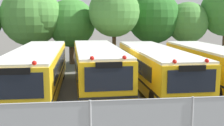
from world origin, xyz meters
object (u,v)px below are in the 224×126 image
tree_4 (154,17)px  tree_5 (189,23)px  school_bus_3 (210,65)px  tree_2 (71,23)px  tree_1 (33,16)px  school_bus_1 (97,67)px  school_bus_0 (38,69)px  school_bus_2 (155,67)px  tree_3 (116,11)px

tree_4 → tree_5: 3.35m
school_bus_3 → tree_2: size_ratio=1.62×
tree_1 → tree_2: (3.18, 0.60, -0.54)m
school_bus_1 → tree_1: bearing=-64.3°
tree_5 → school_bus_3: bearing=-104.3°
tree_1 → tree_2: bearing=10.6°
school_bus_1 → tree_5: bearing=-135.3°
tree_2 → tree_4: 7.63m
school_bus_0 → school_bus_2: school_bus_0 is taller
school_bus_0 → tree_1: bearing=-80.1°
tree_3 → school_bus_3: bearing=-57.4°
tree_3 → tree_2: bearing=147.0°
school_bus_1 → tree_4: tree_4 is taller
school_bus_0 → school_bus_3: (10.06, 0.31, -0.03)m
school_bus_3 → tree_3: 9.43m
school_bus_0 → tree_4: size_ratio=1.64×
school_bus_0 → tree_4: (9.20, 10.30, 2.87)m
school_bus_2 → tree_2: bearing=-64.3°
school_bus_2 → tree_3: size_ratio=1.59×
school_bus_2 → tree_4: tree_4 is taller
tree_3 → tree_4: bearing=33.3°
school_bus_2 → tree_4: 10.90m
school_bus_2 → school_bus_0: bearing=0.2°
school_bus_3 → tree_2: bearing=-50.3°
tree_1 → tree_2: 3.28m
school_bus_1 → school_bus_0: bearing=1.4°
tree_1 → tree_4: bearing=3.9°
school_bus_2 → tree_3: bearing=-81.3°
school_bus_3 → tree_5: 10.08m
school_bus_1 → tree_3: 8.50m
tree_1 → tree_3: size_ratio=1.01×
tree_4 → tree_2: bearing=-179.0°
school_bus_2 → tree_5: size_ratio=1.91×
school_bus_3 → tree_1: (-11.65, 9.26, 2.94)m
school_bus_3 → tree_1: 15.17m
school_bus_0 → tree_2: 10.56m
tree_1 → tree_3: (6.91, -1.83, 0.41)m
school_bus_0 → school_bus_3: 10.07m
tree_4 → tree_1: bearing=-176.1°
tree_1 → school_bus_1: bearing=-62.7°
school_bus_1 → tree_3: size_ratio=1.48×
tree_1 → school_bus_2: bearing=-49.1°
tree_3 → school_bus_1: bearing=-105.1°
school_bus_2 → tree_1: bearing=-49.9°
tree_5 → tree_4: bearing=171.4°
school_bus_1 → school_bus_3: (6.79, 0.14, -0.06)m
tree_1 → tree_3: bearing=-14.8°
school_bus_0 → tree_4: 14.10m
school_bus_2 → tree_3: 8.42m
school_bus_3 → tree_4: bearing=-86.0°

